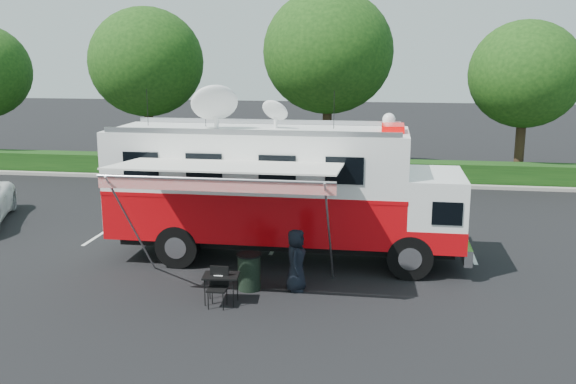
# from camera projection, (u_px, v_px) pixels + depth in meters

# --- Properties ---
(ground_plane) EXTENTS (120.00, 120.00, 0.00)m
(ground_plane) POSITION_uv_depth(u_px,v_px,m) (285.00, 258.00, 18.94)
(ground_plane) COLOR black
(ground_plane) RESTS_ON ground
(back_border) EXTENTS (60.00, 6.14, 8.87)m
(back_border) POSITION_uv_depth(u_px,v_px,m) (352.00, 72.00, 30.14)
(back_border) COLOR #9E998E
(back_border) RESTS_ON ground_plane
(stall_lines) EXTENTS (24.12, 5.50, 0.01)m
(stall_lines) POSITION_uv_depth(u_px,v_px,m) (285.00, 230.00, 21.90)
(stall_lines) COLOR silver
(stall_lines) RESTS_ON ground_plane
(command_truck) EXTENTS (10.18, 2.80, 4.89)m
(command_truck) POSITION_uv_depth(u_px,v_px,m) (282.00, 189.00, 18.50)
(command_truck) COLOR black
(command_truck) RESTS_ON ground_plane
(awning) EXTENTS (5.56, 2.86, 3.35)m
(awning) POSITION_uv_depth(u_px,v_px,m) (226.00, 170.00, 15.60)
(awning) COLOR silver
(awning) RESTS_ON ground_plane
(person) EXTENTS (0.52, 0.79, 1.61)m
(person) POSITION_uv_depth(u_px,v_px,m) (296.00, 290.00, 16.42)
(person) COLOR black
(person) RESTS_ON ground_plane
(folding_table) EXTENTS (0.91, 0.69, 0.73)m
(folding_table) POSITION_uv_depth(u_px,v_px,m) (221.00, 277.00, 15.44)
(folding_table) COLOR black
(folding_table) RESTS_ON ground_plane
(folding_chair) EXTENTS (0.46, 0.48, 0.96)m
(folding_chair) POSITION_uv_depth(u_px,v_px,m) (218.00, 283.00, 15.33)
(folding_chair) COLOR black
(folding_chair) RESTS_ON ground_plane
(trash_bin) EXTENTS (0.63, 0.63, 0.94)m
(trash_bin) POSITION_uv_depth(u_px,v_px,m) (249.00, 272.00, 16.39)
(trash_bin) COLOR black
(trash_bin) RESTS_ON ground_plane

